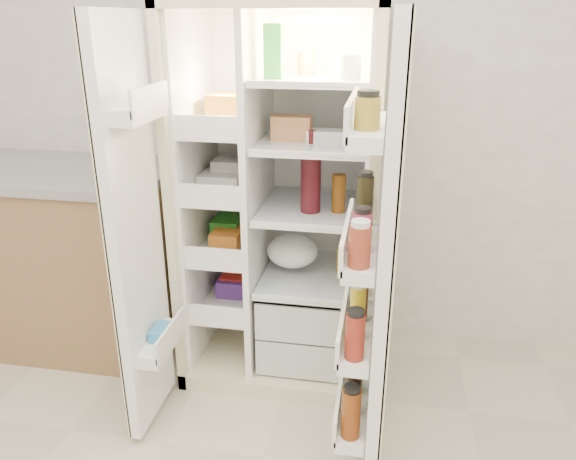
# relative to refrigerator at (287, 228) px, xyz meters

# --- Properties ---
(wall_back) EXTENTS (4.00, 0.02, 2.70)m
(wall_back) POSITION_rel_refrigerator_xyz_m (0.04, 0.35, 0.61)
(wall_back) COLOR white
(wall_back) RESTS_ON floor
(refrigerator) EXTENTS (0.92, 0.70, 1.80)m
(refrigerator) POSITION_rel_refrigerator_xyz_m (0.00, 0.00, 0.00)
(refrigerator) COLOR beige
(refrigerator) RESTS_ON floor
(freezer_door) EXTENTS (0.15, 0.40, 1.72)m
(freezer_door) POSITION_rel_refrigerator_xyz_m (-0.51, -0.60, 0.15)
(freezer_door) COLOR white
(freezer_door) RESTS_ON floor
(fridge_door) EXTENTS (0.17, 0.58, 1.72)m
(fridge_door) POSITION_rel_refrigerator_xyz_m (0.47, -0.70, 0.13)
(fridge_door) COLOR white
(fridge_door) RESTS_ON floor
(kitchen_counter) EXTENTS (1.38, 0.73, 1.00)m
(kitchen_counter) POSITION_rel_refrigerator_xyz_m (-1.29, -0.02, -0.24)
(kitchen_counter) COLOR #8C6446
(kitchen_counter) RESTS_ON floor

